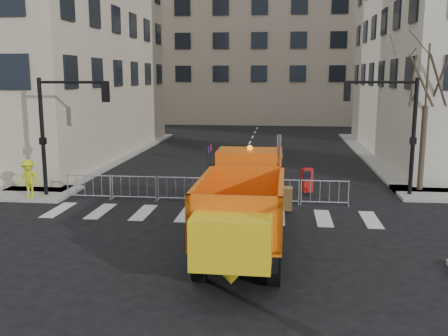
# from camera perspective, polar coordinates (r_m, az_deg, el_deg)

# --- Properties ---
(ground) EXTENTS (120.00, 120.00, 0.00)m
(ground) POSITION_cam_1_polar(r_m,az_deg,el_deg) (14.84, -4.03, -11.07)
(ground) COLOR black
(ground) RESTS_ON ground
(sidewalk_back) EXTENTS (64.00, 5.00, 0.15)m
(sidewalk_back) POSITION_cam_1_polar(r_m,az_deg,el_deg) (22.86, -0.13, -3.16)
(sidewalk_back) COLOR gray
(sidewalk_back) RESTS_ON ground
(building_far) EXTENTS (30.00, 18.00, 24.00)m
(building_far) POSITION_cam_1_polar(r_m,az_deg,el_deg) (65.96, 4.46, 16.04)
(building_far) COLOR tan
(building_far) RESTS_ON ground
(traffic_light_left) EXTENTS (0.18, 0.18, 5.40)m
(traffic_light_left) POSITION_cam_1_polar(r_m,az_deg,el_deg) (23.74, -20.01, 3.15)
(traffic_light_left) COLOR black
(traffic_light_left) RESTS_ON ground
(traffic_light_right) EXTENTS (0.18, 0.18, 5.40)m
(traffic_light_right) POSITION_cam_1_polar(r_m,az_deg,el_deg) (23.98, 20.82, 3.17)
(traffic_light_right) COLOR black
(traffic_light_right) RESTS_ON ground
(crowd_barriers) EXTENTS (12.60, 0.60, 1.10)m
(crowd_barriers) POSITION_cam_1_polar(r_m,az_deg,el_deg) (21.98, -2.34, -2.45)
(crowd_barriers) COLOR #9EA0A5
(crowd_barriers) RESTS_ON ground
(street_tree) EXTENTS (3.00, 3.00, 7.50)m
(street_tree) POSITION_cam_1_polar(r_m,az_deg,el_deg) (25.02, 21.98, 5.78)
(street_tree) COLOR #382B21
(street_tree) RESTS_ON ground
(plow_truck) EXTENTS (3.04, 9.29, 3.60)m
(plow_truck) POSITION_cam_1_polar(r_m,az_deg,el_deg) (15.28, 2.35, -4.12)
(plow_truck) COLOR black
(plow_truck) RESTS_ON ground
(cop_a) EXTENTS (0.77, 0.65, 1.80)m
(cop_a) POSITION_cam_1_polar(r_m,az_deg,el_deg) (20.84, 0.18, -2.16)
(cop_a) COLOR black
(cop_a) RESTS_ON ground
(cop_b) EXTENTS (1.21, 1.12, 2.00)m
(cop_b) POSITION_cam_1_polar(r_m,az_deg,el_deg) (19.49, 0.75, -2.75)
(cop_b) COLOR black
(cop_b) RESTS_ON ground
(cop_c) EXTENTS (0.89, 1.30, 2.05)m
(cop_c) POSITION_cam_1_polar(r_m,az_deg,el_deg) (20.95, 1.17, -1.76)
(cop_c) COLOR black
(cop_c) RESTS_ON ground
(worker) EXTENTS (1.14, 0.69, 1.72)m
(worker) POSITION_cam_1_polar(r_m,az_deg,el_deg) (23.58, -21.43, -1.15)
(worker) COLOR #C7D519
(worker) RESTS_ON sidewalk_back
(newspaper_box) EXTENTS (0.57, 0.54, 1.10)m
(newspaper_box) POSITION_cam_1_polar(r_m,az_deg,el_deg) (23.51, 9.47, -1.37)
(newspaper_box) COLOR #B0110D
(newspaper_box) RESTS_ON sidewalk_back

